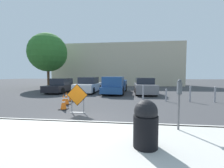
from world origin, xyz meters
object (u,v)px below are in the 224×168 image
Objects in this scene: parked_car_nearest at (61,86)px; parked_car_second at (89,85)px; road_closed_sign at (77,97)px; parked_car_third at (145,86)px; trash_bin at (146,123)px; bollard_third at (190,93)px; parking_meter at (179,96)px; traffic_cone_second at (66,98)px; bollard_fourth at (215,94)px; traffic_cone_nearest at (63,102)px; bollard_nearest at (143,93)px; pickup_truck at (115,86)px; bollard_second at (166,95)px; traffic_cone_third at (71,96)px.

parked_car_second reaches higher than parked_car_nearest.
parked_car_third reaches higher than road_closed_sign.
trash_bin is 1.02× the size of bollard_third.
road_closed_sign is 4.44m from parking_meter.
parked_car_third reaches higher than parked_car_nearest.
parked_car_nearest is 1.01× the size of parked_car_second.
traffic_cone_second is at bearing 129.17° from trash_bin.
parked_car_second is at bearing 155.35° from bollard_fourth.
traffic_cone_nearest is at bearing -72.31° from traffic_cone_second.
road_closed_sign is 1.25× the size of bollard_nearest.
parked_car_third is 2.82× the size of parking_meter.
bollard_third is at bearing 62.70° from trash_bin.
parking_meter is at bearing -113.49° from bollard_third.
pickup_truck is 4.57m from bollard_nearest.
parked_car_second is at bearing 102.20° from road_closed_sign.
bollard_third is (7.77, 1.85, 0.19)m from traffic_cone_second.
pickup_truck is at bearing 74.24° from traffic_cone_nearest.
parked_car_third is at bearing 174.80° from parked_car_second.
bollard_second is 0.81× the size of bollard_third.
pickup_truck reaches higher than parked_car_second.
bollard_second is (6.41, 0.67, 0.11)m from traffic_cone_third.
traffic_cone_third is 0.65× the size of bollard_nearest.
parking_meter is at bearing -125.04° from bollard_fourth.
pickup_truck is (5.56, -0.26, 0.08)m from parked_car_nearest.
pickup_truck is at bearing 60.98° from traffic_cone_third.
parked_car_nearest is 11.73m from bollard_third.
bollard_fourth reaches higher than bollard_second.
traffic_cone_nearest is at bearing 118.32° from parked_car_nearest.
road_closed_sign reaches higher than traffic_cone_nearest.
parked_car_nearest is at bearing 121.73° from traffic_cone_third.
parking_meter reaches higher than road_closed_sign.
parked_car_third reaches higher than traffic_cone_second.
trash_bin is 7.27m from bollard_second.
traffic_cone_third is (-1.54, 3.02, -0.39)m from road_closed_sign.
traffic_cone_nearest is at bearing -144.44° from bollard_nearest.
road_closed_sign is at bearing -132.13° from bollard_nearest.
parked_car_second is 0.78× the size of pickup_truck.
parked_car_second reaches higher than bollard_second.
parking_meter is (8.45, -9.94, 0.53)m from parked_car_nearest.
traffic_cone_nearest is 9.43m from bollard_fourth.
bollard_nearest is at bearing 139.92° from parked_car_second.
bollard_second is (5.84, 3.08, 0.07)m from traffic_cone_nearest.
traffic_cone_second is (-0.39, 1.23, -0.02)m from traffic_cone_nearest.
bollard_fourth is at bearing 156.38° from parked_car_second.
parked_car_nearest is (-3.00, 4.86, 0.30)m from traffic_cone_third.
road_closed_sign is at bearing 103.22° from parked_car_second.
parked_car_second is (-0.79, 7.53, 0.32)m from traffic_cone_nearest.
traffic_cone_third is 0.16× the size of parked_car_second.
pickup_truck is 3.71× the size of parking_meter.
traffic_cone_second is at bearing 119.93° from parked_car_nearest.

